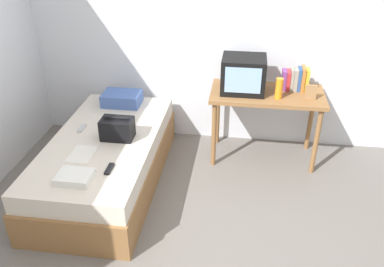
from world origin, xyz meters
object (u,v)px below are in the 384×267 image
(water_bottle, at_px, (279,88))
(folded_towel, at_px, (75,177))
(tv, at_px, (243,74))
(bed, at_px, (107,160))
(picture_frame, at_px, (311,92))
(handbag, at_px, (117,129))
(remote_dark, at_px, (109,169))
(book_row, at_px, (295,79))
(desk, at_px, (266,101))
(remote_silver, at_px, (82,128))
(pillow, at_px, (122,99))
(magazine, at_px, (82,154))

(water_bottle, relative_size, folded_towel, 0.75)
(tv, bearing_deg, folded_towel, -132.80)
(bed, bearing_deg, picture_frame, 16.62)
(picture_frame, xyz_separation_m, folded_towel, (-1.96, -1.27, -0.31))
(handbag, height_order, remote_dark, handbag)
(picture_frame, bearing_deg, water_bottle, -176.52)
(bed, bearing_deg, remote_dark, -66.38)
(bed, xyz_separation_m, book_row, (1.82, 0.81, 0.64))
(bed, distance_m, tv, 1.62)
(book_row, distance_m, folded_towel, 2.39)
(book_row, bearing_deg, desk, -158.09)
(book_row, relative_size, remote_dark, 1.71)
(remote_silver, bearing_deg, desk, 17.25)
(book_row, height_order, handbag, book_row)
(tv, distance_m, handbag, 1.38)
(water_bottle, distance_m, pillow, 1.71)
(remote_dark, bearing_deg, handbag, 99.18)
(folded_towel, bearing_deg, bed, 89.56)
(desk, xyz_separation_m, picture_frame, (0.41, -0.12, 0.18))
(tv, relative_size, handbag, 1.47)
(pillow, relative_size, remote_silver, 2.86)
(pillow, bearing_deg, remote_silver, -110.89)
(handbag, xyz_separation_m, magazine, (-0.23, -0.33, -0.10))
(water_bottle, xyz_separation_m, picture_frame, (0.31, 0.02, -0.03))
(book_row, bearing_deg, tv, -168.60)
(handbag, bearing_deg, remote_silver, 163.85)
(water_bottle, bearing_deg, picture_frame, 3.48)
(remote_silver, bearing_deg, handbag, -16.15)
(tv, relative_size, remote_silver, 3.06)
(desk, xyz_separation_m, pillow, (-1.58, 0.05, -0.09))
(handbag, height_order, folded_towel, handbag)
(desk, bearing_deg, pillow, 178.19)
(handbag, bearing_deg, desk, 25.92)
(desk, bearing_deg, water_bottle, -53.43)
(magazine, bearing_deg, handbag, 55.42)
(desk, height_order, pillow, desk)
(book_row, xyz_separation_m, folded_towel, (-1.82, -1.50, -0.35))
(book_row, relative_size, pillow, 0.65)
(bed, relative_size, remote_dark, 12.82)
(desk, bearing_deg, folded_towel, -138.10)
(bed, xyz_separation_m, magazine, (-0.09, -0.32, 0.27))
(tv, relative_size, folded_towel, 1.57)
(pillow, bearing_deg, magazine, -92.89)
(bed, relative_size, handbag, 6.67)
(book_row, height_order, magazine, book_row)
(magazine, relative_size, remote_silver, 2.01)
(bed, relative_size, magazine, 6.90)
(remote_dark, height_order, remote_silver, same)
(water_bottle, bearing_deg, folded_towel, -142.72)
(picture_frame, height_order, magazine, picture_frame)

